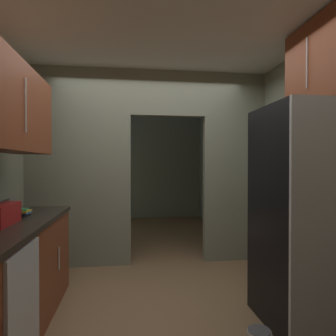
# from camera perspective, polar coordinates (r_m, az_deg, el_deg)

# --- Properties ---
(ground) EXTENTS (20.00, 20.00, 0.00)m
(ground) POSITION_cam_1_polar(r_m,az_deg,el_deg) (3.03, -1.46, -25.96)
(ground) COLOR brown
(kitchen_overhead_slab) EXTENTS (3.66, 6.69, 0.06)m
(kitchen_overhead_slab) POSITION_cam_1_polar(r_m,az_deg,el_deg) (3.38, -2.27, 23.63)
(kitchen_overhead_slab) COLOR silver
(kitchen_partition) EXTENTS (3.26, 0.12, 2.65)m
(kitchen_partition) POSITION_cam_1_polar(r_m,az_deg,el_deg) (4.05, -4.62, 1.57)
(kitchen_partition) COLOR gray
(kitchen_partition) RESTS_ON ground
(adjoining_room_shell) EXTENTS (3.26, 3.53, 2.65)m
(adjoining_room_shell) POSITION_cam_1_polar(r_m,az_deg,el_deg) (6.34, -4.98, 0.37)
(adjoining_room_shell) COLOR gray
(adjoining_room_shell) RESTS_ON ground
(refrigerator) EXTENTS (0.70, 0.79, 1.85)m
(refrigerator) POSITION_cam_1_polar(r_m,az_deg,el_deg) (2.79, 25.04, -8.33)
(refrigerator) COLOR black
(refrigerator) RESTS_ON ground
(lower_cabinet_run) EXTENTS (0.69, 1.86, 0.90)m
(lower_cabinet_run) POSITION_cam_1_polar(r_m,az_deg,el_deg) (2.82, -29.41, -18.27)
(lower_cabinet_run) COLOR brown
(lower_cabinet_run) RESTS_ON ground
(dishwasher) EXTENTS (0.02, 0.56, 0.84)m
(dishwasher) POSITION_cam_1_polar(r_m,az_deg,el_deg) (2.27, -26.16, -23.96)
(dishwasher) COLOR #B7BABC
(dishwasher) RESTS_ON ground
(upper_cabinet_counterside) EXTENTS (0.36, 1.68, 0.73)m
(upper_cabinet_counterside) POSITION_cam_1_polar(r_m,az_deg,el_deg) (2.71, -29.60, 10.63)
(upper_cabinet_counterside) COLOR brown
(upper_cabinet_fridgeside) EXTENTS (0.36, 0.77, 0.74)m
(upper_cabinet_fridgeside) POSITION_cam_1_polar(r_m,az_deg,el_deg) (3.11, 28.26, 17.33)
(upper_cabinet_fridgeside) COLOR brown
(boombox) EXTENTS (0.16, 0.40, 0.19)m
(boombox) POSITION_cam_1_polar(r_m,az_deg,el_deg) (2.61, -29.62, -7.85)
(boombox) COLOR maroon
(boombox) RESTS_ON lower_cabinet_run
(book_stack) EXTENTS (0.15, 0.17, 0.07)m
(book_stack) POSITION_cam_1_polar(r_m,az_deg,el_deg) (2.97, -26.61, -7.73)
(book_stack) COLOR black
(book_stack) RESTS_ON lower_cabinet_run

